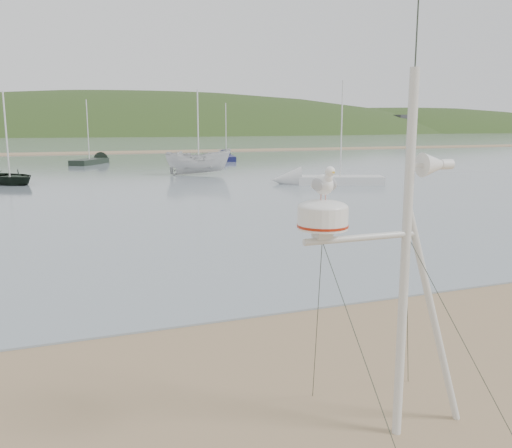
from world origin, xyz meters
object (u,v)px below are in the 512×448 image
object	(u,v)px
sailboat_blue_far	(225,157)
mast_rig	(399,337)
sailboat_white_near	(311,180)
boat_white	(198,141)
sailboat_dark_mid	(98,160)
boat_dark	(7,149)

from	to	relation	value
sailboat_blue_far	mast_rig	bearing A→B (deg)	-105.50
mast_rig	sailboat_white_near	xyz separation A→B (m)	(11.87, 25.93, -0.99)
boat_white	sailboat_white_near	size ratio (longest dim) A/B	0.69
boat_white	sailboat_dark_mid	distance (m)	17.09
boat_dark	sailboat_dark_mid	bearing A→B (deg)	35.16
boat_white	sailboat_blue_far	distance (m)	18.43
boat_dark	boat_white	bearing A→B (deg)	-24.31
mast_rig	boat_dark	bearing A→B (deg)	100.56
sailboat_white_near	sailboat_dark_mid	world-z (taller)	sailboat_white_near
boat_white	sailboat_blue_far	bearing A→B (deg)	-17.22
mast_rig	sailboat_blue_far	world-z (taller)	sailboat_blue_far
boat_dark	boat_white	size ratio (longest dim) A/B	0.88
mast_rig	boat_white	xyz separation A→B (m)	(6.90, 34.85, 1.25)
sailboat_dark_mid	sailboat_blue_far	bearing A→B (deg)	3.82
boat_white	sailboat_dark_mid	bearing A→B (deg)	27.50
mast_rig	boat_white	size ratio (longest dim) A/B	1.07
sailboat_white_near	boat_dark	bearing A→B (deg)	159.28
mast_rig	sailboat_dark_mid	xyz separation A→B (m)	(0.87, 50.68, -0.99)
sailboat_white_near	sailboat_blue_far	distance (m)	25.77
mast_rig	sailboat_dark_mid	bearing A→B (deg)	89.01
sailboat_blue_far	boat_white	bearing A→B (deg)	-113.88
boat_white	boat_dark	bearing A→B (deg)	105.98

